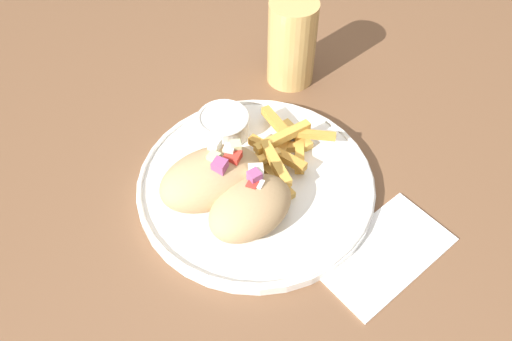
{
  "coord_description": "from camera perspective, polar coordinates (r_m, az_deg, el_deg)",
  "views": [
    {
      "loc": [
        -0.27,
        -0.31,
        1.21
      ],
      "look_at": [
        0.02,
        -0.04,
        0.74
      ],
      "focal_mm": 35.0,
      "sensor_mm": 36.0,
      "label": 1
    }
  ],
  "objects": [
    {
      "name": "sauce_ramekin",
      "position": [
        0.67,
        -3.72,
        5.36
      ],
      "size": [
        0.07,
        0.07,
        0.03
      ],
      "color": "white",
      "rests_on": "plate"
    },
    {
      "name": "plate",
      "position": [
        0.63,
        0.0,
        -1.43
      ],
      "size": [
        0.3,
        0.3,
        0.02
      ],
      "color": "white",
      "rests_on": "table"
    },
    {
      "name": "pita_sandwich_near",
      "position": [
        0.57,
        -0.61,
        -4.18
      ],
      "size": [
        0.11,
        0.08,
        0.06
      ],
      "rotation": [
        0.0,
        0.0,
        -0.08
      ],
      "color": "tan",
      "rests_on": "plate"
    },
    {
      "name": "table",
      "position": [
        0.7,
        -3.23,
        -4.11
      ],
      "size": [
        1.38,
        1.38,
        0.71
      ],
      "color": "brown",
      "rests_on": "ground_plane"
    },
    {
      "name": "pita_sandwich_far",
      "position": [
        0.59,
        -5.14,
        -0.8
      ],
      "size": [
        0.15,
        0.12,
        0.07
      ],
      "rotation": [
        0.0,
        0.0,
        -0.32
      ],
      "color": "tan",
      "rests_on": "plate"
    },
    {
      "name": "water_glass",
      "position": [
        0.75,
        4.08,
        13.96
      ],
      "size": [
        0.07,
        0.07,
        0.13
      ],
      "color": "tan",
      "rests_on": "table"
    },
    {
      "name": "fries_pile",
      "position": [
        0.64,
        2.73,
        2.48
      ],
      "size": [
        0.13,
        0.13,
        0.04
      ],
      "color": "#E5B251",
      "rests_on": "plate"
    },
    {
      "name": "napkin",
      "position": [
        0.6,
        14.43,
        -9.07
      ],
      "size": [
        0.17,
        0.11,
        0.0
      ],
      "rotation": [
        0.0,
        0.0,
        -0.12
      ],
      "color": "white",
      "rests_on": "table"
    }
  ]
}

